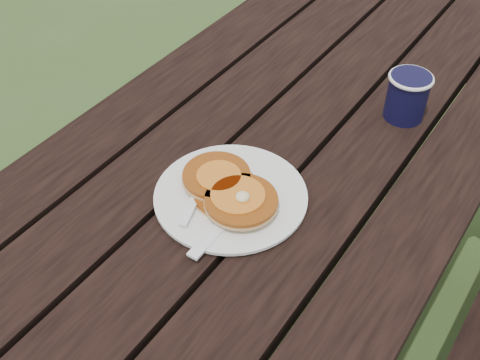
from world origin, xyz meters
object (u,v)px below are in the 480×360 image
Objects in this scene: pancake_stack at (229,190)px; coffee_cup at (408,94)px; plate at (231,197)px; picnic_table at (263,276)px.

coffee_cup reaches higher than pancake_stack.
plate is 0.42m from coffee_cup.
coffee_cup is at bearing 68.92° from pancake_stack.
picnic_table is 0.53m from coffee_cup.
picnic_table is at bearing 95.61° from pancake_stack.
coffee_cup is (0.15, 0.39, 0.05)m from plate.
coffee_cup is (0.17, 0.25, 0.44)m from picnic_table.
picnic_table is at bearing 95.59° from plate.
plate is (0.01, -0.14, 0.39)m from picnic_table.
picnic_table is 6.98× the size of plate.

